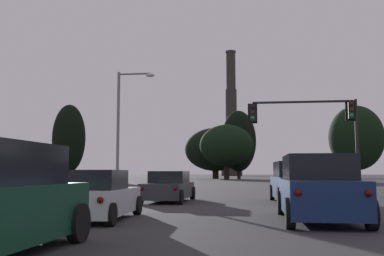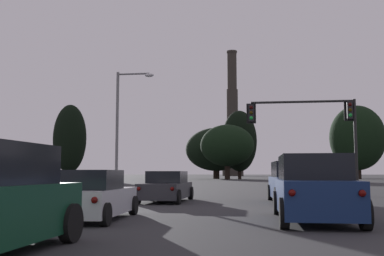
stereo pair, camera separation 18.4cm
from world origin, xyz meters
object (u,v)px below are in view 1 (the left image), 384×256
(sedan_left_lane_front, at_px, (169,187))
(suv_right_lane_front, at_px, (296,183))
(hatchback_left_lane_second, at_px, (97,197))
(street_lamp, at_px, (124,118))
(traffic_light_overhead_right, at_px, (318,121))
(smokestack, at_px, (231,126))
(suv_right_lane_second, at_px, (318,189))

(sedan_left_lane_front, height_order, suv_right_lane_front, suv_right_lane_front)
(suv_right_lane_front, bearing_deg, hatchback_left_lane_second, -130.51)
(hatchback_left_lane_second, bearing_deg, suv_right_lane_front, 49.52)
(hatchback_left_lane_second, bearing_deg, street_lamp, 101.42)
(street_lamp, bearing_deg, sedan_left_lane_front, -61.84)
(traffic_light_overhead_right, xyz_separation_m, smokestack, (-11.04, 147.02, 14.91))
(suv_right_lane_second, relative_size, smokestack, 0.10)
(suv_right_lane_front, xyz_separation_m, street_lamp, (-10.73, 9.09, 4.21))
(suv_right_lane_second, xyz_separation_m, street_lamp, (-10.55, 16.90, 4.21))
(sedan_left_lane_front, xyz_separation_m, traffic_light_overhead_right, (7.97, 6.66, 3.78))
(street_lamp, bearing_deg, suv_right_lane_second, -58.02)
(traffic_light_overhead_right, bearing_deg, hatchback_left_lane_second, -119.83)
(suv_right_lane_second, distance_m, hatchback_left_lane_second, 6.37)
(hatchback_left_lane_second, bearing_deg, smokestack, 88.66)
(traffic_light_overhead_right, bearing_deg, suv_right_lane_front, -107.13)
(suv_right_lane_front, relative_size, traffic_light_overhead_right, 0.75)
(smokestack, bearing_deg, sedan_left_lane_front, -88.85)
(hatchback_left_lane_second, bearing_deg, traffic_light_overhead_right, 57.97)
(smokestack, bearing_deg, suv_right_lane_second, -86.88)
(sedan_left_lane_front, height_order, traffic_light_overhead_right, traffic_light_overhead_right)
(hatchback_left_lane_second, height_order, smokestack, smokestack)
(suv_right_lane_front, height_order, hatchback_left_lane_second, suv_right_lane_front)
(sedan_left_lane_front, bearing_deg, street_lamp, 118.83)
(sedan_left_lane_front, relative_size, suv_right_lane_front, 0.95)
(suv_right_lane_second, xyz_separation_m, hatchback_left_lane_second, (-6.35, -0.45, -0.23))
(sedan_left_lane_front, bearing_deg, smokestack, 91.82)
(suv_right_lane_front, bearing_deg, street_lamp, 137.49)
(smokestack, bearing_deg, hatchback_left_lane_second, -89.13)
(suv_right_lane_front, height_order, street_lamp, street_lamp)
(smokestack, bearing_deg, street_lamp, -90.70)
(hatchback_left_lane_second, distance_m, traffic_light_overhead_right, 17.69)
(suv_right_lane_front, height_order, traffic_light_overhead_right, traffic_light_overhead_right)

